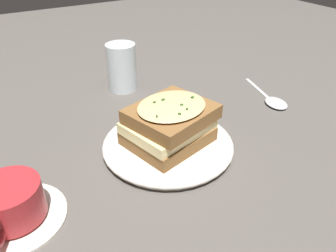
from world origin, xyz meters
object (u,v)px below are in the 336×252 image
at_px(sandwich, 170,123).
at_px(water_glass, 122,67).
at_px(spoon, 274,101).
at_px(teacup_with_saucer, 11,206).
at_px(dinner_plate, 168,145).

height_order(sandwich, water_glass, water_glass).
xyz_separation_m(sandwich, spoon, (-0.03, 0.29, -0.05)).
height_order(teacup_with_saucer, spoon, teacup_with_saucer).
distance_m(teacup_with_saucer, spoon, 0.55).
xyz_separation_m(water_glass, spoon, (0.24, 0.25, -0.05)).
distance_m(teacup_with_saucer, water_glass, 0.42).
distance_m(dinner_plate, water_glass, 0.27).
xyz_separation_m(dinner_plate, spoon, (-0.03, 0.29, -0.00)).
height_order(teacup_with_saucer, water_glass, water_glass).
bearing_deg(water_glass, sandwich, -6.95).
xyz_separation_m(teacup_with_saucer, spoon, (-0.06, 0.55, -0.02)).
bearing_deg(water_glass, spoon, 46.79).
xyz_separation_m(sandwich, water_glass, (-0.27, 0.03, 0.00)).
bearing_deg(sandwich, water_glass, 173.05).
bearing_deg(sandwich, spoon, 95.53).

